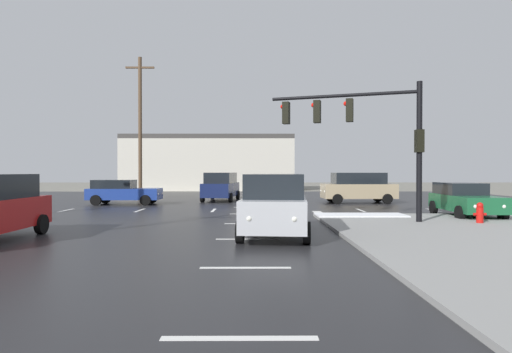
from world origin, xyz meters
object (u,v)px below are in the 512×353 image
object	(u,v)px
traffic_signal_mast	(366,125)
sedan_blue	(122,191)
suv_tan	(358,187)
sedan_green	(464,199)
suv_navy	(221,186)
suv_silver	(276,203)
fire_hydrant	(480,213)
utility_pole_far	(140,125)

from	to	relation	value
traffic_signal_mast	sedan_blue	distance (m)	16.66
sedan_blue	suv_tan	bearing A→B (deg)	4.28
traffic_signal_mast	sedan_blue	world-z (taller)	traffic_signal_mast
sedan_green	suv_tan	world-z (taller)	suv_tan
suv_tan	suv_navy	world-z (taller)	same
suv_tan	suv_silver	xyz separation A→B (m)	(-6.28, -14.63, 0.00)
traffic_signal_mast	sedan_green	xyz separation A→B (m)	(5.16, 2.25, -3.17)
traffic_signal_mast	fire_hydrant	distance (m)	5.54
traffic_signal_mast	sedan_blue	bearing A→B (deg)	-18.66
traffic_signal_mast	suv_silver	distance (m)	6.00
suv_navy	utility_pole_far	world-z (taller)	utility_pole_far
suv_silver	suv_navy	distance (m)	17.18
traffic_signal_mast	utility_pole_far	size ratio (longest dim) A/B	0.54
suv_silver	traffic_signal_mast	bearing A→B (deg)	137.58
fire_hydrant	suv_navy	bearing A→B (deg)	127.65
sedan_green	suv_navy	size ratio (longest dim) A/B	0.92
sedan_blue	utility_pole_far	xyz separation A→B (m)	(-0.32, 5.68, 4.83)
suv_silver	sedan_green	bearing A→B (deg)	127.98
sedan_green	fire_hydrant	bearing A→B (deg)	-13.74
sedan_blue	suv_navy	size ratio (longest dim) A/B	0.91
sedan_blue	suv_silver	xyz separation A→B (m)	(9.14, -13.39, 0.24)
suv_tan	sedan_blue	bearing A→B (deg)	2.59
traffic_signal_mast	sedan_green	size ratio (longest dim) A/B	1.28
sedan_blue	utility_pole_far	bearing A→B (deg)	92.95
suv_tan	sedan_blue	size ratio (longest dim) A/B	1.08
suv_navy	suv_silver	bearing A→B (deg)	-162.95
fire_hydrant	sedan_green	size ratio (longest dim) A/B	0.17
traffic_signal_mast	utility_pole_far	world-z (taller)	utility_pole_far
suv_navy	sedan_blue	bearing A→B (deg)	126.80
sedan_green	suv_navy	distance (m)	16.47
suv_navy	utility_pole_far	size ratio (longest dim) A/B	0.46
fire_hydrant	utility_pole_far	xyz separation A→B (m)	(-17.52, 16.60, 5.14)
sedan_green	sedan_blue	size ratio (longest dim) A/B	1.01
utility_pole_far	traffic_signal_mast	bearing A→B (deg)	-49.39
sedan_green	sedan_blue	xyz separation A→B (m)	(-18.19, 7.64, 0.00)
traffic_signal_mast	suv_tan	bearing A→B (deg)	-83.65
sedan_blue	suv_silver	size ratio (longest dim) A/B	0.91
traffic_signal_mast	suv_silver	xyz separation A→B (m)	(-3.88, -3.50, -2.93)
suv_silver	suv_tan	bearing A→B (deg)	162.25
suv_silver	suv_navy	xyz separation A→B (m)	(-3.08, 16.91, 0.00)
sedan_green	suv_silver	xyz separation A→B (m)	(-9.04, -5.76, 0.24)
traffic_signal_mast	suv_tan	xyz separation A→B (m)	(2.40, 11.12, -2.93)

